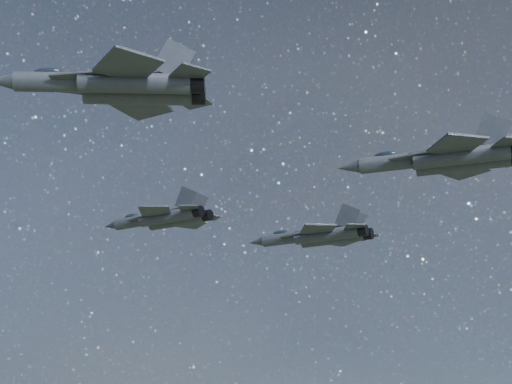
% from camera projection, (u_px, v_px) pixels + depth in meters
% --- Properties ---
extents(jet_lead, '(16.37, 11.38, 4.12)m').
position_uv_depth(jet_lead, '(164.00, 218.00, 85.80)').
color(jet_lead, '#30353C').
extents(jet_left, '(19.12, 13.41, 4.82)m').
position_uv_depth(jet_left, '(320.00, 236.00, 97.90)').
color(jet_left, '#30353C').
extents(jet_right, '(18.48, 12.14, 4.75)m').
position_uv_depth(jet_right, '(119.00, 86.00, 58.23)').
color(jet_right, '#30353C').
extents(jet_slot, '(17.52, 12.41, 4.45)m').
position_uv_depth(jet_slot, '(446.00, 159.00, 65.15)').
color(jet_slot, '#30353C').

